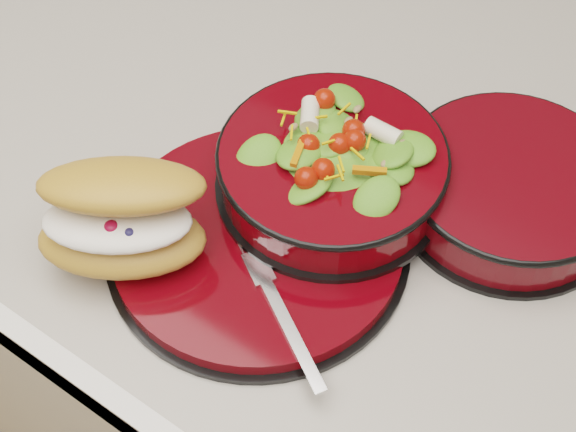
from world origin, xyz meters
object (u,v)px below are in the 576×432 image
Objects in this scene: salad_bowl at (332,163)px; extra_bowl at (511,187)px; fork at (281,313)px; croissant at (122,219)px; island_counter at (314,331)px; dinner_plate at (258,241)px.

extra_bowl is (0.14, 0.09, -0.03)m from salad_bowl.
croissant is at bearing 129.50° from fork.
island_counter is 0.53m from fork.
dinner_plate is at bearing 8.56° from croissant.
salad_bowl is 1.64× the size of fork.
island_counter is at bearing 126.09° from salad_bowl.
salad_bowl is at bearing 22.48° from croissant.
croissant reaches higher than island_counter.
extra_bowl is at bearing 31.90° from salad_bowl.
dinner_plate is at bearing -105.62° from salad_bowl.
island_counter is 4.37× the size of dinner_plate.
croissant is 0.36m from extra_bowl.
salad_bowl is (0.06, -0.08, 0.50)m from island_counter.
extra_bowl is (0.10, 0.23, 0.01)m from fork.
island_counter is at bearing 44.99° from croissant.
island_counter is 5.76× the size of extra_bowl.
croissant is at bearing -123.84° from salad_bowl.
dinner_plate is at bearing -77.83° from island_counter.
island_counter is 0.57m from croissant.
island_counter is 5.59× the size of salad_bowl.
croissant is at bearing -135.03° from extra_bowl.
croissant is at bearing -101.33° from island_counter.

